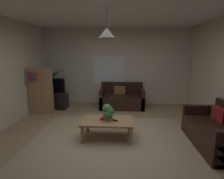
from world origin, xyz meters
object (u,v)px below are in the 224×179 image
Objects in this scene: book_on_table_1 at (104,118)px; tv_stand at (54,101)px; potted_palm_corner at (53,89)px; remote_on_table_0 at (114,120)px; potted_plant_on_table at (108,112)px; pendant_lamp at (107,33)px; couch_right_side at (218,133)px; coffee_table at (107,123)px; book_on_table_0 at (104,119)px; couch_under_window at (122,99)px; bookshelf_corner at (40,90)px; tv at (52,86)px.

tv_stand is at bearing 133.82° from book_on_table_1.
remote_on_table_0 is at bearing -46.93° from potted_palm_corner.
pendant_lamp is at bearing 116.91° from potted_plant_on_table.
remote_on_table_0 is at bearing 8.46° from potted_plant_on_table.
coffee_table is (-2.22, 0.21, 0.08)m from couch_right_side.
tv_stand is at bearing 134.18° from potted_plant_on_table.
potted_plant_on_table reaches higher than book_on_table_0.
coffee_table is 2.98× the size of potted_plant_on_table.
remote_on_table_0 is (-2.07, 0.19, 0.15)m from couch_right_side.
tv_stand is at bearing -98.08° from remote_on_table_0.
couch_under_window is 2.30m from tv_stand.
couch_under_window is at bearing 80.20° from book_on_table_1.
bookshelf_corner is (-2.16, 1.51, 0.36)m from coffee_table.
book_on_table_1 reaches higher than coffee_table.
couch_right_side is 9.38× the size of remote_on_table_0.
tv_stand is at bearing -173.41° from couch_under_window.
tv_stand is 0.68× the size of potted_palm_corner.
couch_under_window reaches higher than book_on_table_1.
couch_right_side is at bearing -21.38° from bookshelf_corner.
couch_under_window is at bearing -148.22° from remote_on_table_0.
couch_under_window is 9.12× the size of remote_on_table_0.
remote_on_table_0 is 2.95m from tv_stand.
pendant_lamp reaches higher than potted_plant_on_table.
couch_right_side is at bearing -5.93° from book_on_table_0.
tv_stand reaches higher than coffee_table.
book_on_table_0 is 0.17× the size of tv.
potted_palm_corner reaches higher than couch_right_side.
tv reaches higher than coffee_table.
pendant_lamp is (0.07, -0.03, 1.78)m from book_on_table_0.
potted_plant_on_table is 0.26× the size of bookshelf_corner.
pendant_lamp is at bearing -62.26° from remote_on_table_0.
book_on_table_1 is (-0.01, 0.01, 0.02)m from book_on_table_0.
book_on_table_0 is at bearing -95.93° from couch_right_side.
couch_under_window is 2.35m from tv.
remote_on_table_0 is at bearing -43.77° from tv_stand.
tv reaches higher than tv_stand.
book_on_table_1 is at bearing -96.14° from couch_right_side.
tv is at bearing -69.15° from potted_palm_corner.
potted_palm_corner reaches higher than remote_on_table_0.
book_on_table_0 is at bearing 141.21° from potted_plant_on_table.
coffee_table is 1.87× the size of pendant_lamp.
book_on_table_1 is at bearing 146.50° from book_on_table_0.
bookshelf_corner is at bearing 144.79° from book_on_table_1.
pendant_lamp reaches higher than book_on_table_0.
tv reaches higher than potted_plant_on_table.
bookshelf_corner reaches higher than tv_stand.
potted_plant_on_table is 3.28m from potted_palm_corner.
book_on_table_1 is at bearing 153.93° from coffee_table.
pendant_lamp is at bearing -95.35° from couch_right_side.
book_on_table_0 is (-0.37, -2.25, 0.15)m from couch_under_window.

